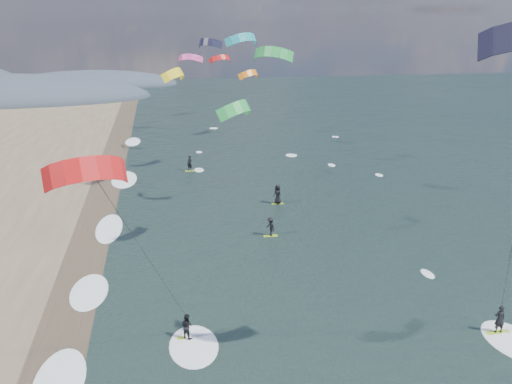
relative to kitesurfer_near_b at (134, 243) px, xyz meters
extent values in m
cube|color=#382D23|center=(-4.48, 5.45, -7.41)|extent=(3.00, 240.00, 0.00)
ellipsoid|color=#3D4756|center=(-14.48, 115.45, -7.42)|extent=(40.00, 18.00, 7.00)
cube|color=#8EBE21|center=(19.02, 1.84, -7.39)|extent=(1.31, 0.39, 0.06)
imported|color=black|center=(19.02, 1.84, -6.55)|extent=(0.61, 0.42, 1.62)
ellipsoid|color=white|center=(19.32, 1.04, -7.42)|extent=(2.60, 4.20, 0.12)
cube|color=#8EBE21|center=(2.20, 4.10, -7.39)|extent=(1.11, 0.34, 0.05)
imported|color=black|center=(2.20, 4.10, -6.66)|extent=(0.87, 0.85, 1.41)
ellipsoid|color=white|center=(2.50, 3.30, -7.42)|extent=(2.60, 4.20, 0.12)
cylinder|color=black|center=(0.45, 1.10, -1.13)|extent=(0.02, 0.02, 12.16)
cube|color=#8EBE21|center=(9.38, 17.64, -7.39)|extent=(1.10, 0.35, 0.05)
imported|color=black|center=(9.38, 17.64, -6.61)|extent=(0.92, 1.13, 1.52)
cube|color=#8EBE21|center=(11.47, 25.18, -7.39)|extent=(1.10, 0.35, 0.05)
imported|color=black|center=(11.47, 25.18, -6.48)|extent=(0.94, 1.03, 1.78)
cube|color=#8EBE21|center=(4.20, 37.58, -7.39)|extent=(1.10, 0.35, 0.05)
imported|color=black|center=(4.20, 37.58, -6.52)|extent=(0.74, 0.69, 1.69)
ellipsoid|color=white|center=(-3.28, 1.45, -7.42)|extent=(2.40, 5.40, 0.11)
ellipsoid|color=white|center=(-3.28, 10.45, -7.42)|extent=(2.40, 5.40, 0.11)
ellipsoid|color=white|center=(-3.28, 21.45, -7.42)|extent=(2.40, 5.40, 0.11)
ellipsoid|color=white|center=(-3.28, 35.45, -7.42)|extent=(2.40, 5.40, 0.11)
ellipsoid|color=white|center=(-3.28, 53.45, -7.42)|extent=(2.40, 5.40, 0.11)
camera|label=1|loc=(1.46, -22.96, 9.48)|focal=40.00mm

